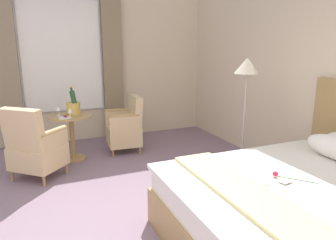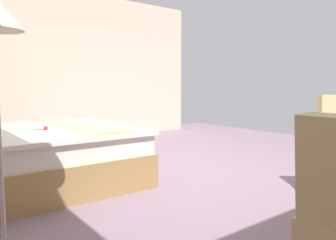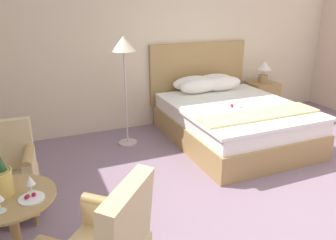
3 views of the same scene
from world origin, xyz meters
The scene contains 3 objects.
ground_plane centered at (0.00, 0.00, 0.00)m, with size 8.29×8.29×0.00m, color gray.
wall_far_side centered at (3.46, 0.00, 1.46)m, with size 0.12×5.63×2.93m.
bed centered at (0.65, 1.69, 0.36)m, with size 1.81×2.28×1.37m.
Camera 2 is at (-2.96, 2.46, 1.06)m, focal length 35.00 mm.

